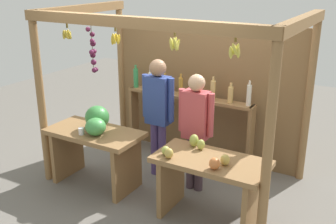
{
  "coord_description": "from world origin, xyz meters",
  "views": [
    {
      "loc": [
        2.43,
        -4.36,
        2.72
      ],
      "look_at": [
        0.0,
        -0.17,
        1.03
      ],
      "focal_mm": 43.19,
      "sensor_mm": 36.0,
      "label": 1
    }
  ],
  "objects": [
    {
      "name": "fruit_counter_right",
      "position": [
        0.81,
        -0.66,
        0.57
      ],
      "size": [
        1.26,
        0.64,
        0.92
      ],
      "color": "olive",
      "rests_on": "ground"
    },
    {
      "name": "bottle_shelf_unit",
      "position": [
        -0.15,
        0.66,
        0.82
      ],
      "size": [
        2.0,
        0.22,
        1.35
      ],
      "color": "olive",
      "rests_on": "ground"
    },
    {
      "name": "vendor_woman",
      "position": [
        0.36,
        -0.11,
        0.92
      ],
      "size": [
        0.48,
        0.21,
        1.55
      ],
      "rotation": [
        0.0,
        0.0,
        0.05
      ],
      "color": "#483641",
      "rests_on": "ground"
    },
    {
      "name": "fruit_counter_left",
      "position": [
        -0.82,
        -0.65,
        0.66
      ],
      "size": [
        1.26,
        0.64,
        1.07
      ],
      "color": "olive",
      "rests_on": "ground"
    },
    {
      "name": "ground_plane",
      "position": [
        0.0,
        0.0,
        0.0
      ],
      "size": [
        12.0,
        12.0,
        0.0
      ],
      "primitive_type": "plane",
      "color": "slate",
      "rests_on": "ground"
    },
    {
      "name": "vendor_man",
      "position": [
        -0.25,
        -0.01,
        0.99
      ],
      "size": [
        0.48,
        0.22,
        1.65
      ],
      "rotation": [
        0.0,
        0.0,
        -0.16
      ],
      "color": "#54417C",
      "rests_on": "ground"
    },
    {
      "name": "market_stall",
      "position": [
        -0.0,
        0.4,
        1.33
      ],
      "size": [
        3.12,
        1.86,
        2.28
      ],
      "color": "olive",
      "rests_on": "ground"
    }
  ]
}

